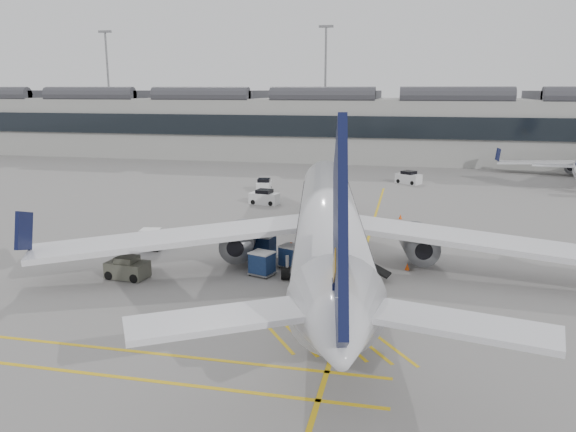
% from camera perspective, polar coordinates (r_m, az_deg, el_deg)
% --- Properties ---
extents(ground, '(220.00, 220.00, 0.00)m').
position_cam_1_polar(ground, '(38.28, -8.79, -6.87)').
color(ground, gray).
rests_on(ground, ground).
extents(terminal, '(200.00, 20.45, 12.40)m').
position_cam_1_polar(terminal, '(106.49, 5.28, 9.20)').
color(terminal, '#9E9E99').
rests_on(terminal, ground).
extents(light_masts, '(113.00, 0.60, 25.45)m').
position_cam_1_polar(light_masts, '(120.47, 5.43, 13.59)').
color(light_masts, slate).
rests_on(light_masts, ground).
extents(apron_markings, '(0.25, 60.00, 0.01)m').
position_cam_1_polar(apron_markings, '(45.49, 7.74, -3.63)').
color(apron_markings, gold).
rests_on(apron_markings, ground).
extents(airliner_main, '(40.74, 44.86, 12.00)m').
position_cam_1_polar(airliner_main, '(39.69, 4.18, -0.72)').
color(airliner_main, silver).
rests_on(airliner_main, ground).
extents(belt_loader, '(4.77, 2.35, 1.89)m').
position_cam_1_polar(belt_loader, '(39.34, 6.36, -5.39)').
color(belt_loader, silver).
rests_on(belt_loader, ground).
extents(baggage_cart_a, '(1.96, 1.79, 1.68)m').
position_cam_1_polar(baggage_cart_a, '(40.92, 0.34, -4.08)').
color(baggage_cart_a, gray).
rests_on(baggage_cart_a, ground).
extents(baggage_cart_b, '(2.04, 1.78, 1.90)m').
position_cam_1_polar(baggage_cart_b, '(43.07, -2.57, -3.06)').
color(baggage_cart_b, gray).
rests_on(baggage_cart_b, ground).
extents(baggage_cart_c, '(1.96, 1.78, 1.71)m').
position_cam_1_polar(baggage_cart_c, '(39.33, -2.66, -4.78)').
color(baggage_cart_c, gray).
rests_on(baggage_cart_c, ground).
extents(baggage_cart_d, '(1.80, 1.56, 1.71)m').
position_cam_1_polar(baggage_cart_d, '(46.77, -13.78, -2.27)').
color(baggage_cart_d, gray).
rests_on(baggage_cart_d, ground).
extents(ramp_agent_a, '(0.88, 0.82, 2.02)m').
position_cam_1_polar(ramp_agent_a, '(43.40, -1.96, -2.95)').
color(ramp_agent_a, orange).
rests_on(ramp_agent_a, ground).
extents(ramp_agent_b, '(0.87, 0.70, 1.72)m').
position_cam_1_polar(ramp_agent_b, '(41.68, 0.30, -3.82)').
color(ramp_agent_b, '#EA460C').
rests_on(ramp_agent_b, ground).
extents(pushback_tug, '(2.91, 1.96, 1.55)m').
position_cam_1_polar(pushback_tug, '(40.40, -15.99, -5.14)').
color(pushback_tug, '#545548').
rests_on(pushback_tug, ground).
extents(safety_cone_nose, '(0.34, 0.34, 0.48)m').
position_cam_1_polar(safety_cone_nose, '(57.39, 11.35, -0.07)').
color(safety_cone_nose, '#F24C0A').
rests_on(safety_cone_nose, ground).
extents(safety_cone_engine, '(0.36, 0.36, 0.50)m').
position_cam_1_polar(safety_cone_engine, '(41.54, 12.02, -5.05)').
color(safety_cone_engine, '#F24C0A').
rests_on(safety_cone_engine, ground).
extents(service_van_left, '(3.45, 2.12, 1.66)m').
position_cam_1_polar(service_van_left, '(63.58, -2.41, 1.89)').
color(service_van_left, silver).
rests_on(service_van_left, ground).
extents(service_van_mid, '(1.99, 3.37, 1.64)m').
position_cam_1_polar(service_van_mid, '(71.49, -2.45, 3.10)').
color(service_van_mid, silver).
rests_on(service_van_mid, ground).
extents(service_van_right, '(3.76, 3.26, 1.74)m').
position_cam_1_polar(service_van_right, '(79.18, 12.15, 3.81)').
color(service_van_right, silver).
rests_on(service_van_right, ground).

